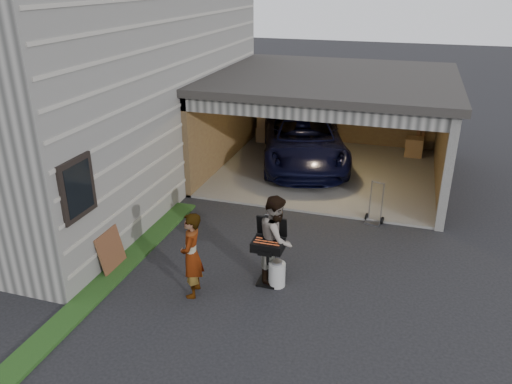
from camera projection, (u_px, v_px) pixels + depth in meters
The scene contains 11 objects.
ground at pixel (228, 284), 9.55m from camera, with size 80.00×80.00×0.00m, color black.
house at pixel (71, 82), 13.60m from camera, with size 7.00×11.00×5.50m, color #474744.
groundcover_strip at pixel (96, 291), 9.28m from camera, with size 0.50×8.00×0.06m, color #193814.
garage at pixel (332, 108), 14.54m from camera, with size 6.80×6.30×2.90m.
minivan at pixel (304, 142), 15.32m from camera, with size 2.41×5.22×1.45m, color black.
woman at pixel (192, 255), 8.93m from camera, with size 0.60×0.39×1.64m, color silver.
man at pixel (276, 238), 9.44m from camera, with size 0.84×0.65×1.72m, color #412019.
bbq_grill at pixel (268, 247), 9.30m from camera, with size 0.58×0.51×1.30m.
propane_tank at pixel (277, 274), 9.42m from camera, with size 0.32×0.32×0.48m, color beige.
plywood_panel at pixel (111, 251), 9.88m from camera, with size 0.03×0.74×0.83m, color #57311D.
hand_truck at pixel (374, 215), 11.84m from camera, with size 0.46×0.40×1.04m.
Camera 1 is at (2.92, -7.53, 5.42)m, focal length 35.00 mm.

